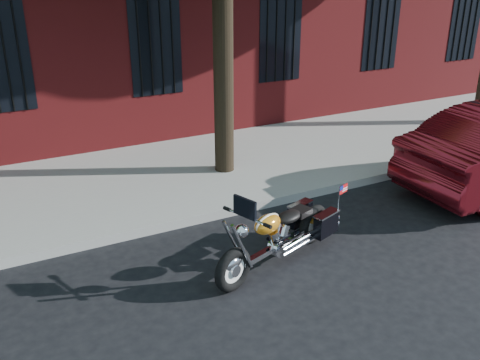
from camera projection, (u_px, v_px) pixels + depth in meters
ground at (282, 250)px, 7.69m from camera, size 120.00×120.00×0.00m
curb at (238, 209)px, 8.79m from camera, size 40.00×0.16×0.15m
sidewalk at (193, 171)px, 10.33m from camera, size 40.00×3.60×0.15m
motorcycle at (283, 235)px, 7.25m from camera, size 2.37×1.15×1.21m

